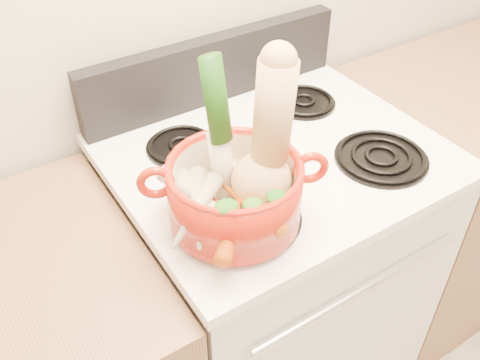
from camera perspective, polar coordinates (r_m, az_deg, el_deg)
stove_body at (r=1.65m, az=3.24°, el=-10.73°), size 0.76×0.65×0.92m
cooktop at (r=1.32m, az=3.98°, el=2.51°), size 0.78×0.67×0.03m
control_backsplash at (r=1.47m, az=-2.80°, el=11.75°), size 0.76×0.05×0.18m
oven_handle at (r=1.25m, az=12.98°, el=-11.29°), size 0.60×0.02×0.02m
burner_front_left at (r=1.12m, az=0.92°, el=-3.88°), size 0.22×0.22×0.02m
burner_front_right at (r=1.32m, az=14.85°, el=2.42°), size 0.22×0.22×0.02m
burner_back_left at (r=1.32m, az=-6.27°, el=3.73°), size 0.17×0.17×0.02m
burner_back_right at (r=1.49m, az=6.83°, el=8.36°), size 0.17×0.17×0.02m
dutch_oven at (r=1.06m, az=-0.58°, el=-1.35°), size 0.35×0.35×0.13m
pot_handle_left at (r=1.03m, az=-8.98°, el=-0.28°), size 0.08×0.05×0.07m
pot_handle_right at (r=1.06m, az=7.53°, el=1.30°), size 0.08×0.05×0.07m
squash at (r=1.00m, az=2.46°, el=4.44°), size 0.18×0.17×0.32m
leek at (r=1.03m, az=-2.05°, el=5.38°), size 0.06×0.11×0.32m
ginger at (r=1.14m, az=-1.40°, el=0.87°), size 0.09×0.08×0.04m
parsnip_0 at (r=1.05m, az=-3.58°, el=-2.65°), size 0.06×0.24×0.06m
parsnip_1 at (r=1.04m, az=-4.49°, el=-2.91°), size 0.13×0.19×0.06m
parsnip_2 at (r=1.06m, az=-4.41°, el=-1.58°), size 0.10×0.20×0.06m
parsnip_3 at (r=1.02m, az=-4.84°, el=-3.22°), size 0.17×0.13×0.06m
carrot_0 at (r=1.04m, az=-1.16°, el=-4.02°), size 0.04×0.15×0.04m
carrot_1 at (r=1.00m, az=-0.93°, el=-5.29°), size 0.14×0.14×0.05m
carrot_2 at (r=1.04m, az=1.30°, el=-3.16°), size 0.06×0.17×0.05m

